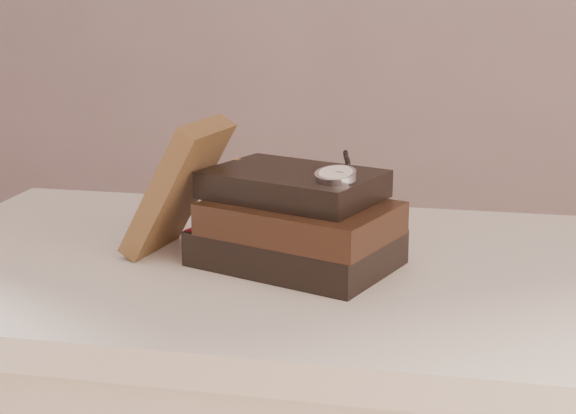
# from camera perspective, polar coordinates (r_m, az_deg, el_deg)

# --- Properties ---
(table) EXTENTS (1.00, 0.60, 0.75)m
(table) POSITION_cam_1_polar(r_m,az_deg,el_deg) (1.14, -0.84, -7.88)
(table) COLOR beige
(table) RESTS_ON ground
(book_stack) EXTENTS (0.28, 0.24, 0.12)m
(book_stack) POSITION_cam_1_polar(r_m,az_deg,el_deg) (1.07, 0.58, -1.04)
(book_stack) COLOR black
(book_stack) RESTS_ON table
(journal) EXTENTS (0.14, 0.14, 0.18)m
(journal) POSITION_cam_1_polar(r_m,az_deg,el_deg) (1.12, -7.34, 1.32)
(journal) COLOR #452F1A
(journal) RESTS_ON table
(pocket_watch) EXTENTS (0.06, 0.16, 0.02)m
(pocket_watch) POSITION_cam_1_polar(r_m,az_deg,el_deg) (1.02, 3.27, 2.24)
(pocket_watch) COLOR silver
(pocket_watch) RESTS_ON book_stack
(eyeglasses) EXTENTS (0.13, 0.14, 0.05)m
(eyeglasses) POSITION_cam_1_polar(r_m,az_deg,el_deg) (1.18, -0.90, 1.04)
(eyeglasses) COLOR silver
(eyeglasses) RESTS_ON book_stack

